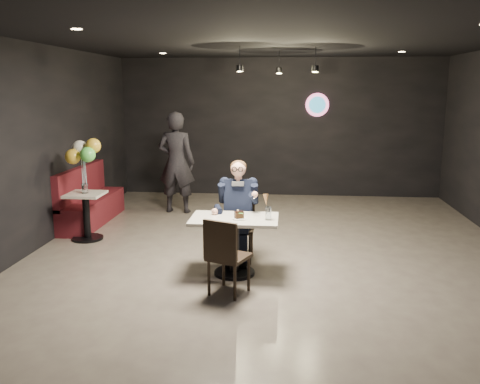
# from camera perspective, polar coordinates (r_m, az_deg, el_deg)

# --- Properties ---
(floor) EXTENTS (9.00, 9.00, 0.00)m
(floor) POSITION_cam_1_polar(r_m,az_deg,el_deg) (7.12, 3.71, -7.71)
(floor) COLOR slate
(floor) RESTS_ON ground
(wall_sign) EXTENTS (0.50, 0.06, 0.50)m
(wall_sign) POSITION_cam_1_polar(r_m,az_deg,el_deg) (11.21, 8.67, 9.65)
(wall_sign) COLOR pink
(wall_sign) RESTS_ON floor
(pendant_lights) EXTENTS (1.40, 1.20, 0.36)m
(pendant_lights) POSITION_cam_1_polar(r_m,az_deg,el_deg) (8.74, 4.36, 15.02)
(pendant_lights) COLOR black
(pendant_lights) RESTS_ON floor
(main_table) EXTENTS (1.10, 0.70, 0.75)m
(main_table) POSITION_cam_1_polar(r_m,az_deg,el_deg) (6.50, -0.63, -6.10)
(main_table) COLOR silver
(main_table) RESTS_ON floor
(chair_far) EXTENTS (0.42, 0.46, 0.92)m
(chair_far) POSITION_cam_1_polar(r_m,az_deg,el_deg) (7.00, -0.17, -4.07)
(chair_far) COLOR black
(chair_far) RESTS_ON floor
(chair_near) EXTENTS (0.56, 0.59, 0.92)m
(chair_near) POSITION_cam_1_polar(r_m,az_deg,el_deg) (5.90, -1.25, -7.11)
(chair_near) COLOR black
(chair_near) RESTS_ON floor
(seated_man) EXTENTS (0.60, 0.80, 1.44)m
(seated_man) POSITION_cam_1_polar(r_m,az_deg,el_deg) (6.94, -0.17, -2.01)
(seated_man) COLOR black
(seated_man) RESTS_ON floor
(dessert_plate) EXTENTS (0.19, 0.19, 0.01)m
(dessert_plate) POSITION_cam_1_polar(r_m,az_deg,el_deg) (6.33, -0.04, -3.01)
(dessert_plate) COLOR white
(dessert_plate) RESTS_ON main_table
(cake_slice) EXTENTS (0.13, 0.12, 0.07)m
(cake_slice) POSITION_cam_1_polar(r_m,az_deg,el_deg) (6.33, -0.10, -2.59)
(cake_slice) COLOR black
(cake_slice) RESTS_ON dessert_plate
(mint_leaf) EXTENTS (0.06, 0.04, 0.01)m
(mint_leaf) POSITION_cam_1_polar(r_m,az_deg,el_deg) (6.24, 0.11, -2.41)
(mint_leaf) COLOR #287D2B
(mint_leaf) RESTS_ON cake_slice
(sundae_glass) EXTENTS (0.07, 0.07, 0.16)m
(sundae_glass) POSITION_cam_1_polar(r_m,az_deg,el_deg) (6.29, 3.20, -2.40)
(sundae_glass) COLOR silver
(sundae_glass) RESTS_ON main_table
(wafer_cone) EXTENTS (0.09, 0.09, 0.14)m
(wafer_cone) POSITION_cam_1_polar(r_m,az_deg,el_deg) (6.25, 2.94, -0.89)
(wafer_cone) COLOR #DDA75A
(wafer_cone) RESTS_ON sundae_glass
(booth_bench) EXTENTS (0.50, 2.00, 1.00)m
(booth_bench) POSITION_cam_1_polar(r_m,az_deg,el_deg) (9.32, -16.32, -0.35)
(booth_bench) COLOR #4A0F19
(booth_bench) RESTS_ON floor
(side_table) EXTENTS (0.55, 0.55, 0.68)m
(side_table) POSITION_cam_1_polar(r_m,az_deg,el_deg) (8.34, -16.83, -2.86)
(side_table) COLOR silver
(side_table) RESTS_ON floor
(balloon_vase) EXTENTS (0.10, 0.10, 0.15)m
(balloon_vase) POSITION_cam_1_polar(r_m,az_deg,el_deg) (8.24, -17.02, 0.40)
(balloon_vase) COLOR silver
(balloon_vase) RESTS_ON side_table
(balloon_bunch) EXTENTS (0.43, 0.43, 0.70)m
(balloon_bunch) POSITION_cam_1_polar(r_m,az_deg,el_deg) (8.17, -17.20, 3.33)
(balloon_bunch) COLOR gold
(balloon_bunch) RESTS_ON balloon_vase
(passerby) EXTENTS (0.73, 0.50, 1.93)m
(passerby) POSITION_cam_1_polar(r_m,az_deg,el_deg) (9.73, -7.15, 3.30)
(passerby) COLOR black
(passerby) RESTS_ON floor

